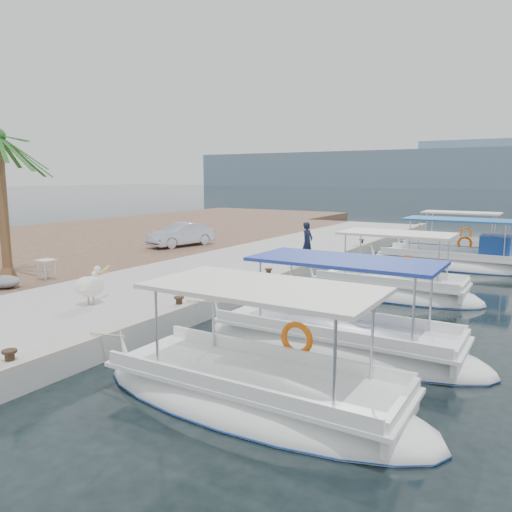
{
  "coord_description": "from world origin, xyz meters",
  "views": [
    {
      "loc": [
        8.35,
        -13.86,
        4.08
      ],
      "look_at": [
        -1.0,
        1.7,
        1.2
      ],
      "focal_mm": 35.0,
      "sensor_mm": 36.0,
      "label": 1
    }
  ],
  "objects_px": {
    "parked_car": "(181,235)",
    "fishing_caique_c": "(390,293)",
    "fishing_caique_d": "(455,264)",
    "pelican": "(91,286)",
    "fisherman": "(307,242)",
    "fishing_caique_b": "(336,346)",
    "fishing_caique_e": "(456,251)",
    "fishing_caique_a": "(255,399)"
  },
  "relations": [
    {
      "from": "parked_car",
      "to": "fishing_caique_c",
      "type": "bearing_deg",
      "value": -2.64
    },
    {
      "from": "fishing_caique_d",
      "to": "fishing_caique_e",
      "type": "xyz_separation_m",
      "value": [
        -0.75,
        4.8,
        -0.06
      ]
    },
    {
      "from": "fishing_caique_a",
      "to": "fishing_caique_d",
      "type": "distance_m",
      "value": 16.59
    },
    {
      "from": "fishing_caique_b",
      "to": "fishing_caique_e",
      "type": "relative_size",
      "value": 1.09
    },
    {
      "from": "fishing_caique_c",
      "to": "fishing_caique_e",
      "type": "bearing_deg",
      "value": 89.06
    },
    {
      "from": "fishing_caique_c",
      "to": "pelican",
      "type": "bearing_deg",
      "value": -130.94
    },
    {
      "from": "fishing_caique_c",
      "to": "fishing_caique_b",
      "type": "bearing_deg",
      "value": -85.56
    },
    {
      "from": "fishing_caique_c",
      "to": "fisherman",
      "type": "xyz_separation_m",
      "value": [
        -4.27,
        2.34,
        1.22
      ]
    },
    {
      "from": "fishing_caique_a",
      "to": "fishing_caique_c",
      "type": "relative_size",
      "value": 1.1
    },
    {
      "from": "parked_car",
      "to": "fisherman",
      "type": "bearing_deg",
      "value": 5.37
    },
    {
      "from": "fishing_caique_d",
      "to": "parked_car",
      "type": "height_order",
      "value": "fishing_caique_d"
    },
    {
      "from": "fishing_caique_e",
      "to": "parked_car",
      "type": "bearing_deg",
      "value": -145.47
    },
    {
      "from": "fishing_caique_a",
      "to": "fishing_caique_d",
      "type": "bearing_deg",
      "value": 87.79
    },
    {
      "from": "fisherman",
      "to": "fishing_caique_e",
      "type": "bearing_deg",
      "value": -18.43
    },
    {
      "from": "fishing_caique_c",
      "to": "fishing_caique_d",
      "type": "relative_size",
      "value": 0.79
    },
    {
      "from": "fishing_caique_e",
      "to": "pelican",
      "type": "xyz_separation_m",
      "value": [
        -6.61,
        -19.22,
        0.92
      ]
    },
    {
      "from": "fishing_caique_b",
      "to": "parked_car",
      "type": "bearing_deg",
      "value": 142.65
    },
    {
      "from": "fishing_caique_d",
      "to": "pelican",
      "type": "distance_m",
      "value": 16.21
    },
    {
      "from": "fishing_caique_e",
      "to": "fisherman",
      "type": "relative_size",
      "value": 3.86
    },
    {
      "from": "fishing_caique_c",
      "to": "parked_car",
      "type": "xyz_separation_m",
      "value": [
        -12.04,
        3.41,
        0.98
      ]
    },
    {
      "from": "fishing_caique_c",
      "to": "fishing_caique_d",
      "type": "height_order",
      "value": "same"
    },
    {
      "from": "fishing_caique_a",
      "to": "parked_car",
      "type": "bearing_deg",
      "value": 133.62
    },
    {
      "from": "fisherman",
      "to": "fishing_caique_b",
      "type": "bearing_deg",
      "value": -143.99
    },
    {
      "from": "fishing_caique_a",
      "to": "fishing_caique_d",
      "type": "height_order",
      "value": "same"
    },
    {
      "from": "fishing_caique_e",
      "to": "fishing_caique_a",
      "type": "bearing_deg",
      "value": -89.71
    },
    {
      "from": "fishing_caique_b",
      "to": "fishing_caique_c",
      "type": "bearing_deg",
      "value": 94.44
    },
    {
      "from": "fishing_caique_c",
      "to": "pelican",
      "type": "relative_size",
      "value": 4.49
    },
    {
      "from": "fishing_caique_a",
      "to": "parked_car",
      "type": "xyz_separation_m",
      "value": [
        -12.34,
        12.95,
        0.98
      ]
    },
    {
      "from": "fishing_caique_b",
      "to": "fishing_caique_c",
      "type": "xyz_separation_m",
      "value": [
        -0.48,
        6.14,
        0.0
      ]
    },
    {
      "from": "fishing_caique_b",
      "to": "parked_car",
      "type": "xyz_separation_m",
      "value": [
        -12.52,
        9.55,
        0.98
      ]
    },
    {
      "from": "fishing_caique_b",
      "to": "pelican",
      "type": "relative_size",
      "value": 5.19
    },
    {
      "from": "fisherman",
      "to": "fishing_caique_d",
      "type": "bearing_deg",
      "value": -41.26
    },
    {
      "from": "fishing_caique_e",
      "to": "pelican",
      "type": "bearing_deg",
      "value": -108.98
    },
    {
      "from": "fishing_caique_c",
      "to": "fisherman",
      "type": "relative_size",
      "value": 3.63
    },
    {
      "from": "parked_car",
      "to": "fishing_caique_b",
      "type": "bearing_deg",
      "value": -24.19
    },
    {
      "from": "fishing_caique_a",
      "to": "fishing_caique_d",
      "type": "relative_size",
      "value": 0.86
    },
    {
      "from": "fishing_caique_b",
      "to": "fishing_caique_e",
      "type": "xyz_separation_m",
      "value": [
        -0.28,
        17.97,
        0.0
      ]
    },
    {
      "from": "fishing_caique_e",
      "to": "parked_car",
      "type": "distance_m",
      "value": 14.88
    },
    {
      "from": "fishing_caique_d",
      "to": "parked_car",
      "type": "distance_m",
      "value": 13.51
    },
    {
      "from": "pelican",
      "to": "fisherman",
      "type": "xyz_separation_m",
      "value": [
        2.14,
        9.74,
        0.3
      ]
    },
    {
      "from": "fishing_caique_b",
      "to": "fishing_caique_d",
      "type": "relative_size",
      "value": 0.91
    },
    {
      "from": "fishing_caique_d",
      "to": "pelican",
      "type": "xyz_separation_m",
      "value": [
        -7.36,
        -14.42,
        0.86
      ]
    }
  ]
}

